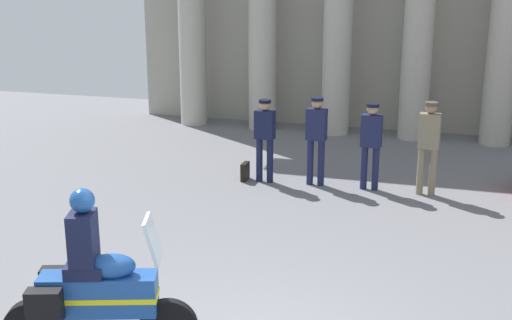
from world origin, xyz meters
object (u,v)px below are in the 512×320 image
officer_in_row_2 (371,139)px  officer_in_row_1 (316,134)px  officer_in_row_3 (429,141)px  briefcase_on_ground (245,171)px  motorcycle_with_rider (91,288)px  officer_in_row_0 (265,134)px

officer_in_row_2 → officer_in_row_1: bearing=5.7°
officer_in_row_3 → officer_in_row_1: bearing=4.8°
officer_in_row_3 → briefcase_on_ground: size_ratio=4.92×
motorcycle_with_rider → briefcase_on_ground: bearing=75.1°
officer_in_row_1 → briefcase_on_ground: 1.66m
officer_in_row_3 → officer_in_row_2: bearing=4.0°
motorcycle_with_rider → officer_in_row_1: bearing=62.8°
officer_in_row_2 → officer_in_row_3: size_ratio=0.95×
officer_in_row_3 → officer_in_row_0: bearing=6.4°
officer_in_row_0 → officer_in_row_1: officer_in_row_1 is taller
officer_in_row_0 → motorcycle_with_rider: 6.53m
officer_in_row_1 → officer_in_row_2: (1.06, 0.02, -0.04)m
officer_in_row_0 → motorcycle_with_rider: motorcycle_with_rider is taller
officer_in_row_3 → motorcycle_with_rider: bearing=69.2°
officer_in_row_1 → officer_in_row_3: bearing=-175.2°
officer_in_row_1 → motorcycle_with_rider: motorcycle_with_rider is taller
officer_in_row_0 → motorcycle_with_rider: size_ratio=0.82×
officer_in_row_2 → briefcase_on_ground: bearing=7.5°
officer_in_row_1 → officer_in_row_2: officer_in_row_1 is taller
officer_in_row_0 → officer_in_row_1: size_ratio=0.95×
motorcycle_with_rider → briefcase_on_ground: size_ratio=5.62×
officer_in_row_0 → officer_in_row_2: officer_in_row_2 is taller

